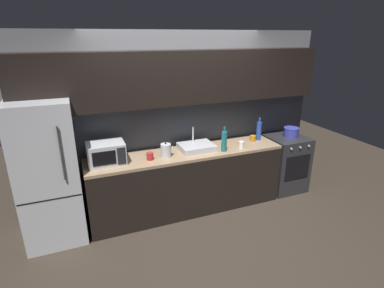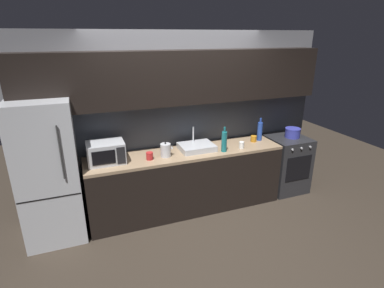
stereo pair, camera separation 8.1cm
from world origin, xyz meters
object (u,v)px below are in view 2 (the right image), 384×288
wine_bottle_teal (224,141)px  wine_bottle_blue (260,131)px  mug_red (150,156)px  cooking_pot (293,133)px  refrigerator (49,172)px  mug_white (242,145)px  microwave (106,152)px  mug_amber (254,139)px  oven_range (286,164)px  kettle (166,150)px

wine_bottle_teal → wine_bottle_blue: size_ratio=1.01×
wine_bottle_blue → mug_red: wine_bottle_blue is taller
cooking_pot → refrigerator: bearing=-180.0°
mug_white → cooking_pot: 1.02m
microwave → mug_amber: size_ratio=5.06×
oven_range → microwave: size_ratio=1.96×
wine_bottle_teal → mug_red: wine_bottle_teal is taller
kettle → mug_amber: bearing=4.0°
refrigerator → mug_amber: 2.86m
refrigerator → wine_bottle_blue: size_ratio=5.02×
wine_bottle_blue → wine_bottle_teal: bearing=-161.8°
mug_red → mug_amber: bearing=4.4°
mug_amber → microwave: bearing=-179.4°
wine_bottle_teal → mug_amber: size_ratio=3.91×
refrigerator → wine_bottle_blue: bearing=1.3°
mug_amber → refrigerator: bearing=-179.2°
wine_bottle_teal → mug_white: (0.29, 0.02, -0.10)m
mug_white → mug_red: same height
kettle → mug_red: bearing=-173.2°
kettle → mug_red: kettle is taller
mug_white → wine_bottle_blue: bearing=26.8°
kettle → mug_white: 1.10m
wine_bottle_blue → mug_amber: size_ratio=3.86×
refrigerator → mug_red: bearing=-4.0°
refrigerator → wine_bottle_teal: (2.25, -0.17, 0.17)m
microwave → mug_red: size_ratio=4.63×
microwave → wine_bottle_blue: bearing=1.3°
oven_range → wine_bottle_blue: bearing=172.0°
mug_amber → cooking_pot: bearing=-3.4°
oven_range → mug_red: 2.33m
refrigerator → mug_white: 2.55m
oven_range → mug_white: (-0.94, -0.15, 0.50)m
kettle → wine_bottle_teal: (0.81, -0.11, 0.06)m
refrigerator → cooking_pot: refrigerator is taller
refrigerator → oven_range: (3.49, -0.00, -0.43)m
mug_red → microwave: bearing=169.0°
oven_range → cooking_pot: cooking_pot is taller
mug_red → wine_bottle_teal: bearing=-4.6°
mug_amber → wine_bottle_teal: bearing=-161.0°
cooking_pot → mug_white: bearing=-171.4°
cooking_pot → wine_bottle_teal: bearing=-172.6°
microwave → mug_red: microwave is taller
cooking_pot → kettle: bearing=-178.4°
refrigerator → wine_bottle_blue: (2.98, 0.07, 0.16)m
cooking_pot → wine_bottle_blue: bearing=173.0°
kettle → refrigerator: bearing=177.7°
oven_range → wine_bottle_teal: 1.38m
oven_range → kettle: (-2.04, -0.06, 0.54)m
microwave → mug_white: microwave is taller
mug_white → mug_red: bearing=177.2°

